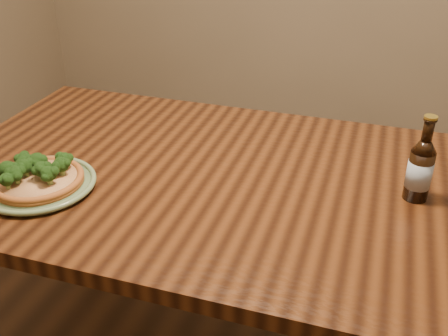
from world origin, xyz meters
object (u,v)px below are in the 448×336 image
(plate, at_px, (39,184))
(beer_bottle, at_px, (420,169))
(pizza, at_px, (37,177))
(table, at_px, (234,207))

(plate, distance_m, beer_bottle, 0.93)
(plate, distance_m, pizza, 0.02)
(pizza, xyz_separation_m, beer_bottle, (0.90, 0.24, 0.05))
(table, relative_size, pizza, 7.13)
(plate, height_order, beer_bottle, beer_bottle)
(beer_bottle, bearing_deg, pizza, 177.79)
(plate, xyz_separation_m, pizza, (-0.00, 0.00, 0.02))
(table, height_order, plate, plate)
(table, xyz_separation_m, plate, (-0.45, -0.20, 0.10))
(table, relative_size, beer_bottle, 7.40)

